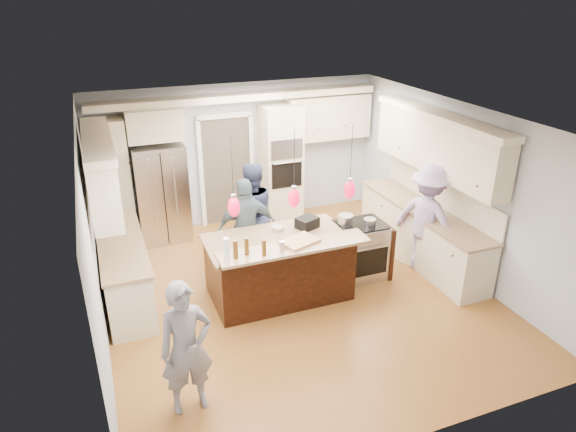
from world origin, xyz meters
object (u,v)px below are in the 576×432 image
Objects in this scene: refrigerator at (162,193)px; island_range at (360,250)px; kitchen_island at (279,266)px; person_far_left at (251,214)px; person_bar_end at (186,348)px.

refrigerator reaches higher than island_range.
refrigerator is 0.86× the size of kitchen_island.
kitchen_island is 1.41m from island_range.
kitchen_island is 2.28× the size of island_range.
person_far_left reaches higher than kitchen_island.
person_far_left is at bearing 144.65° from island_range.
refrigerator is 4.37m from person_bar_end.
person_far_left is at bearing -49.52° from refrigerator.
island_range is at bearing 27.17° from person_bar_end.
person_bar_end is (-3.11, -1.86, 0.33)m from island_range.
person_bar_end is (-1.71, -1.78, 0.30)m from kitchen_island.
island_range is 1.86m from person_far_left.
person_bar_end is (-0.40, -4.35, -0.11)m from refrigerator.
refrigerator is 2.91m from kitchen_island.
person_bar_end reaches higher than kitchen_island.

